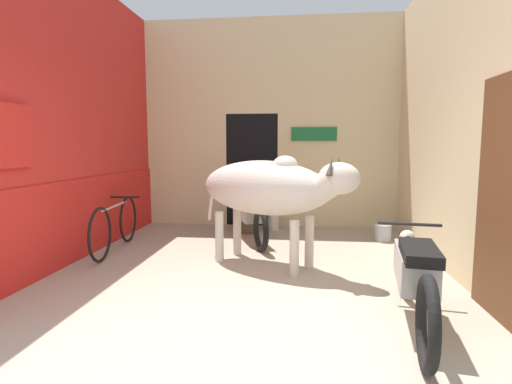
{
  "coord_description": "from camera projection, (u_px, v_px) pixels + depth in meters",
  "views": [
    {
      "loc": [
        0.59,
        -2.66,
        1.49
      ],
      "look_at": [
        0.05,
        2.12,
        0.93
      ],
      "focal_mm": 28.0,
      "sensor_mm": 36.0,
      "label": 1
    }
  ],
  "objects": [
    {
      "name": "shopkeeper_seated",
      "position": [
        249.0,
        196.0,
        6.89
      ],
      "size": [
        0.4,
        0.33,
        1.18
      ],
      "color": "brown",
      "rests_on": "ground_plane"
    },
    {
      "name": "wall_left_shopfront",
      "position": [
        72.0,
        120.0,
        5.24
      ],
      "size": [
        0.25,
        4.72,
        3.79
      ],
      "color": "red",
      "rests_on": "ground_plane"
    },
    {
      "name": "plastic_stool",
      "position": [
        273.0,
        216.0,
        7.1
      ],
      "size": [
        0.29,
        0.29,
        0.46
      ],
      "color": "beige",
      "rests_on": "ground_plane"
    },
    {
      "name": "bicycle",
      "position": [
        116.0,
        225.0,
        5.67
      ],
      "size": [
        0.44,
        1.8,
        0.73
      ],
      "color": "black",
      "rests_on": "ground_plane"
    },
    {
      "name": "wall_right_with_door",
      "position": [
        458.0,
        113.0,
        4.66
      ],
      "size": [
        0.22,
        4.72,
        3.79
      ],
      "color": "beige",
      "rests_on": "ground_plane"
    },
    {
      "name": "cow",
      "position": [
        269.0,
        188.0,
        4.9
      ],
      "size": [
        2.11,
        1.43,
        1.38
      ],
      "color": "beige",
      "rests_on": "ground_plane"
    },
    {
      "name": "ground_plane",
      "position": [
        216.0,
        355.0,
        2.86
      ],
      "size": [
        30.0,
        30.0,
        0.0
      ],
      "primitive_type": "plane",
      "color": "tan"
    },
    {
      "name": "wall_back_with_doorway",
      "position": [
        265.0,
        139.0,
        7.57
      ],
      "size": [
        4.64,
        0.93,
        3.79
      ],
      "color": "beige",
      "rests_on": "ground_plane"
    },
    {
      "name": "motorcycle_far",
      "position": [
        249.0,
        214.0,
        6.32
      ],
      "size": [
        0.89,
        1.98,
        0.74
      ],
      "color": "black",
      "rests_on": "ground_plane"
    },
    {
      "name": "bucket",
      "position": [
        383.0,
        233.0,
        6.29
      ],
      "size": [
        0.26,
        0.26,
        0.26
      ],
      "color": "#A8A8B2",
      "rests_on": "ground_plane"
    },
    {
      "name": "motorcycle_near",
      "position": [
        415.0,
        273.0,
        3.3
      ],
      "size": [
        0.58,
        2.06,
        0.76
      ],
      "color": "black",
      "rests_on": "ground_plane"
    }
  ]
}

